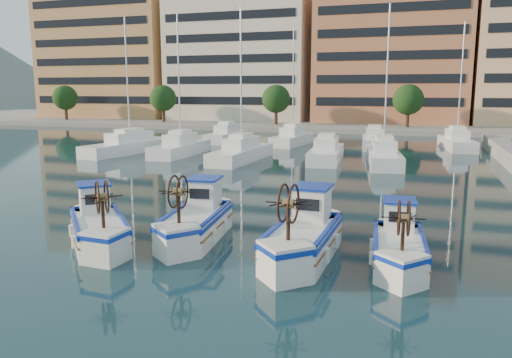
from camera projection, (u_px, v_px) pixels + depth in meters
name	position (u px, v px, depth m)	size (l,w,h in m)	color
ground	(243.00, 250.00, 17.21)	(300.00, 300.00, 0.00)	#1B4148
waterfront	(450.00, 51.00, 73.30)	(180.00, 40.00, 25.60)	gray
yacht_marina	(315.00, 147.00, 43.81)	(40.83, 22.41, 11.50)	white
fishing_boat_a	(98.00, 224.00, 17.79)	(3.92, 4.13, 2.62)	white
fishing_boat_b	(197.00, 219.00, 18.42)	(2.24, 4.44, 2.71)	white
fishing_boat_c	(304.00, 234.00, 16.38)	(1.96, 4.54, 2.81)	white
fishing_boat_d	(399.00, 244.00, 15.73)	(1.87, 3.95, 2.42)	white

